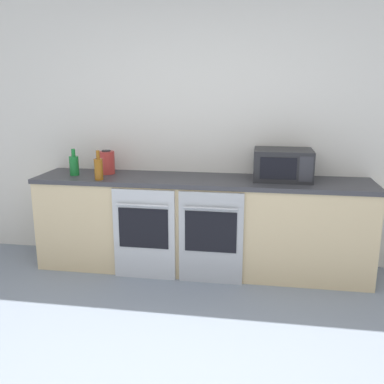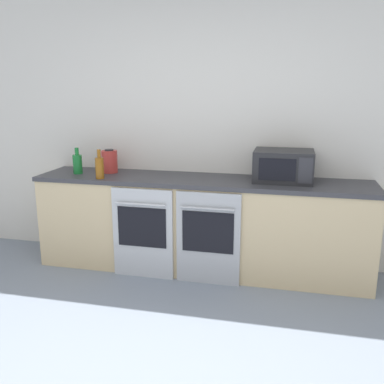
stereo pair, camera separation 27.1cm
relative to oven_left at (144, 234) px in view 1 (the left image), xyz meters
name	(u,v)px [view 1 (the left image)]	position (x,y,z in m)	size (l,w,h in m)	color
wall_back	(206,130)	(0.47, 0.63, 0.88)	(10.00, 0.06, 2.60)	silver
counter_back	(201,224)	(0.47, 0.31, 0.02)	(3.10, 0.60, 0.88)	#D1B789
oven_left	(144,234)	(0.00, 0.00, 0.00)	(0.56, 0.06, 0.83)	#B7BABF
oven_right	(211,238)	(0.60, 0.00, 0.00)	(0.56, 0.06, 0.83)	#A8AAAF
microwave	(283,165)	(1.20, 0.37, 0.60)	(0.52, 0.40, 0.28)	#232326
bottle_amber	(99,168)	(-0.43, 0.10, 0.57)	(0.08, 0.08, 0.27)	#8C5114
bottle_green	(74,165)	(-0.74, 0.26, 0.56)	(0.09, 0.09, 0.25)	#19722D
kettle	(107,162)	(-0.46, 0.38, 0.57)	(0.15, 0.15, 0.23)	#B2332D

